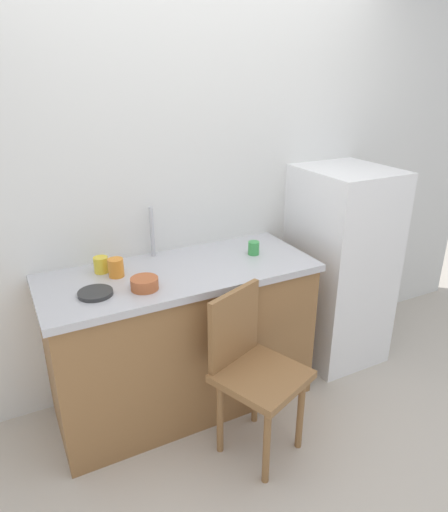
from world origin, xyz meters
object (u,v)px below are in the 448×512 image
at_px(chair, 252,367).
at_px(cup_yellow, 101,265).
at_px(terracotta_bowl, 145,284).
at_px(cup_green, 254,248).
at_px(hotplate, 95,293).
at_px(cup_orange, 116,268).
at_px(refrigerator, 339,266).

bearing_deg(chair, cup_yellow, 109.29).
xyz_separation_m(terracotta_bowl, cup_green, (0.72, 0.15, 0.01)).
bearing_deg(cup_yellow, terracotta_bowl, -64.84).
xyz_separation_m(hotplate, cup_green, (0.95, 0.10, 0.03)).
height_order(cup_orange, cup_yellow, cup_orange).
height_order(cup_green, cup_orange, cup_orange).
relative_size(refrigerator, chair, 1.49).
relative_size(chair, cup_orange, 9.02).
xyz_separation_m(refrigerator, cup_yellow, (-1.54, 0.15, 0.26)).
bearing_deg(hotplate, cup_green, 5.86).
relative_size(hotplate, cup_green, 2.15).
distance_m(terracotta_bowl, hotplate, 0.24).
relative_size(cup_green, cup_yellow, 0.91).
bearing_deg(terracotta_bowl, refrigerator, 6.08).
distance_m(refrigerator, chair, 1.11).
xyz_separation_m(refrigerator, chair, (-0.98, -0.50, -0.17)).
distance_m(refrigerator, cup_green, 0.73).
bearing_deg(cup_yellow, cup_green, -10.37).
relative_size(refrigerator, hotplate, 7.81).
bearing_deg(terracotta_bowl, hotplate, 168.42).
bearing_deg(refrigerator, hotplate, -176.46).
xyz_separation_m(chair, terracotta_bowl, (-0.43, 0.35, 0.41)).
height_order(refrigerator, terracotta_bowl, refrigerator).
height_order(terracotta_bowl, cup_yellow, cup_yellow).
height_order(terracotta_bowl, hotplate, terracotta_bowl).
relative_size(refrigerator, cup_yellow, 15.31).
bearing_deg(cup_orange, cup_green, -4.84).
distance_m(hotplate, cup_yellow, 0.27).
bearing_deg(chair, refrigerator, 5.83).
height_order(hotplate, cup_green, cup_green).
height_order(refrigerator, cup_orange, refrigerator).
bearing_deg(refrigerator, cup_orange, 177.50).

